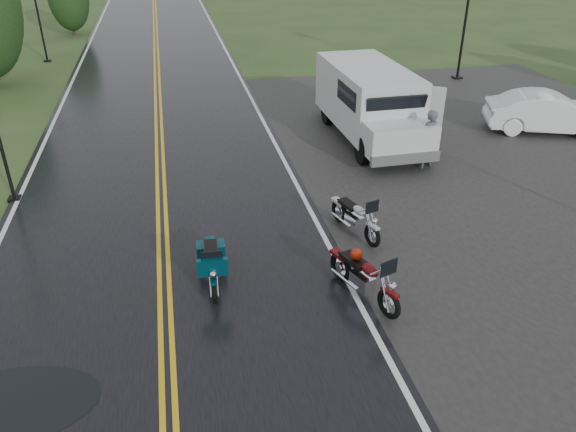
{
  "coord_description": "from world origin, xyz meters",
  "views": [
    {
      "loc": [
        0.52,
        -8.63,
        6.96
      ],
      "look_at": [
        2.8,
        2.0,
        1.0
      ],
      "focal_mm": 35.0,
      "sensor_mm": 36.0,
      "label": 1
    }
  ],
  "objects_px": {
    "motorcycle_silver": "(373,227)",
    "lamp_post_far_right": "(465,25)",
    "person_at_van": "(428,140)",
    "sedan_white": "(548,113)",
    "motorcycle_teal": "(214,281)",
    "lamp_post_far_left": "(39,21)",
    "motorcycle_red": "(390,294)",
    "van_white": "(365,126)"
  },
  "relations": [
    {
      "from": "van_white",
      "to": "person_at_van",
      "type": "distance_m",
      "value": 1.92
    },
    {
      "from": "person_at_van",
      "to": "motorcycle_silver",
      "type": "bearing_deg",
      "value": 30.17
    },
    {
      "from": "sedan_white",
      "to": "van_white",
      "type": "bearing_deg",
      "value": 120.22
    },
    {
      "from": "motorcycle_teal",
      "to": "sedan_white",
      "type": "xyz_separation_m",
      "value": [
        12.38,
        7.44,
        0.13
      ]
    },
    {
      "from": "motorcycle_silver",
      "to": "van_white",
      "type": "bearing_deg",
      "value": 57.13
    },
    {
      "from": "van_white",
      "to": "person_at_van",
      "type": "height_order",
      "value": "van_white"
    },
    {
      "from": "van_white",
      "to": "person_at_van",
      "type": "bearing_deg",
      "value": -21.63
    },
    {
      "from": "motorcycle_teal",
      "to": "lamp_post_far_right",
      "type": "xyz_separation_m",
      "value": [
        12.69,
        14.65,
        1.84
      ]
    },
    {
      "from": "motorcycle_teal",
      "to": "lamp_post_far_right",
      "type": "bearing_deg",
      "value": 51.77
    },
    {
      "from": "motorcycle_red",
      "to": "sedan_white",
      "type": "height_order",
      "value": "sedan_white"
    },
    {
      "from": "motorcycle_red",
      "to": "lamp_post_far_right",
      "type": "xyz_separation_m",
      "value": [
        9.49,
        15.83,
        1.79
      ]
    },
    {
      "from": "motorcycle_teal",
      "to": "motorcycle_silver",
      "type": "bearing_deg",
      "value": 22.2
    },
    {
      "from": "motorcycle_teal",
      "to": "motorcycle_silver",
      "type": "xyz_separation_m",
      "value": [
        3.77,
        1.34,
        0.0
      ]
    },
    {
      "from": "motorcycle_red",
      "to": "lamp_post_far_right",
      "type": "relative_size",
      "value": 0.43
    },
    {
      "from": "person_at_van",
      "to": "motorcycle_red",
      "type": "bearing_deg",
      "value": 38.47
    },
    {
      "from": "sedan_white",
      "to": "person_at_van",
      "type": "bearing_deg",
      "value": 129.94
    },
    {
      "from": "van_white",
      "to": "lamp_post_far_left",
      "type": "distance_m",
      "value": 19.94
    },
    {
      "from": "person_at_van",
      "to": "lamp_post_far_right",
      "type": "height_order",
      "value": "lamp_post_far_right"
    },
    {
      "from": "van_white",
      "to": "person_at_van",
      "type": "xyz_separation_m",
      "value": [
        1.78,
        -0.67,
        -0.32
      ]
    },
    {
      "from": "motorcycle_silver",
      "to": "lamp_post_far_right",
      "type": "distance_m",
      "value": 16.13
    },
    {
      "from": "person_at_van",
      "to": "lamp_post_far_left",
      "type": "xyz_separation_m",
      "value": [
        -13.47,
        16.8,
        1.12
      ]
    },
    {
      "from": "person_at_van",
      "to": "sedan_white",
      "type": "xyz_separation_m",
      "value": [
        5.44,
        2.01,
        -0.21
      ]
    },
    {
      "from": "lamp_post_far_right",
      "to": "motorcycle_silver",
      "type": "bearing_deg",
      "value": -123.84
    },
    {
      "from": "person_at_van",
      "to": "motorcycle_teal",
      "type": "bearing_deg",
      "value": 15.98
    },
    {
      "from": "sedan_white",
      "to": "lamp_post_far_left",
      "type": "height_order",
      "value": "lamp_post_far_left"
    },
    {
      "from": "motorcycle_teal",
      "to": "person_at_van",
      "type": "bearing_deg",
      "value": 40.71
    },
    {
      "from": "motorcycle_teal",
      "to": "person_at_van",
      "type": "distance_m",
      "value": 8.82
    },
    {
      "from": "motorcycle_silver",
      "to": "sedan_white",
      "type": "relative_size",
      "value": 0.46
    },
    {
      "from": "motorcycle_teal",
      "to": "van_white",
      "type": "bearing_deg",
      "value": 52.39
    },
    {
      "from": "motorcycle_teal",
      "to": "sedan_white",
      "type": "relative_size",
      "value": 0.46
    },
    {
      "from": "motorcycle_silver",
      "to": "sedan_white",
      "type": "height_order",
      "value": "sedan_white"
    },
    {
      "from": "motorcycle_teal",
      "to": "sedan_white",
      "type": "height_order",
      "value": "sedan_white"
    },
    {
      "from": "motorcycle_red",
      "to": "motorcycle_silver",
      "type": "bearing_deg",
      "value": 57.01
    },
    {
      "from": "motorcycle_silver",
      "to": "lamp_post_far_right",
      "type": "height_order",
      "value": "lamp_post_far_right"
    },
    {
      "from": "motorcycle_teal",
      "to": "lamp_post_far_left",
      "type": "bearing_deg",
      "value": 109.05
    },
    {
      "from": "lamp_post_far_left",
      "to": "person_at_van",
      "type": "bearing_deg",
      "value": -51.28
    },
    {
      "from": "motorcycle_red",
      "to": "van_white",
      "type": "height_order",
      "value": "van_white"
    },
    {
      "from": "sedan_white",
      "to": "lamp_post_far_left",
      "type": "distance_m",
      "value": 24.04
    },
    {
      "from": "motorcycle_red",
      "to": "lamp_post_far_right",
      "type": "distance_m",
      "value": 18.54
    },
    {
      "from": "motorcycle_teal",
      "to": "motorcycle_silver",
      "type": "height_order",
      "value": "motorcycle_silver"
    },
    {
      "from": "motorcycle_teal",
      "to": "van_white",
      "type": "relative_size",
      "value": 0.31
    },
    {
      "from": "person_at_van",
      "to": "lamp_post_far_left",
      "type": "bearing_deg",
      "value": -73.31
    }
  ]
}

